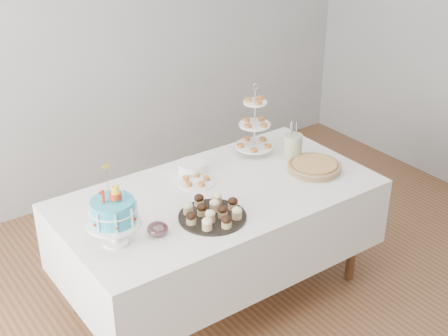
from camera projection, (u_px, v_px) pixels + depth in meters
floor at (247, 319)px, 3.87m from camera, size 5.00×5.00×0.00m
walls at (251, 118)px, 3.24m from camera, size 5.04×4.04×2.70m
table at (219, 224)px, 3.83m from camera, size 1.92×1.02×0.77m
birthday_cake at (114, 224)px, 3.19m from camera, size 0.29×0.29×0.44m
cupcake_tray at (212, 211)px, 3.45m from camera, size 0.38×0.38×0.09m
pie at (314, 166)px, 3.96m from camera, size 0.35×0.35×0.05m
tiered_stand at (255, 125)px, 4.10m from camera, size 0.26×0.26×0.50m
plate_stack at (192, 167)px, 3.94m from camera, size 0.18×0.18×0.07m
pastry_plate at (196, 181)px, 3.82m from camera, size 0.23×0.23×0.03m
jam_bowl_a at (158, 229)px, 3.31m from camera, size 0.12×0.12×0.07m
jam_bowl_b at (106, 217)px, 3.43m from camera, size 0.10×0.10×0.06m
utensil_pitcher at (293, 146)px, 4.07m from camera, size 0.13×0.12×0.27m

